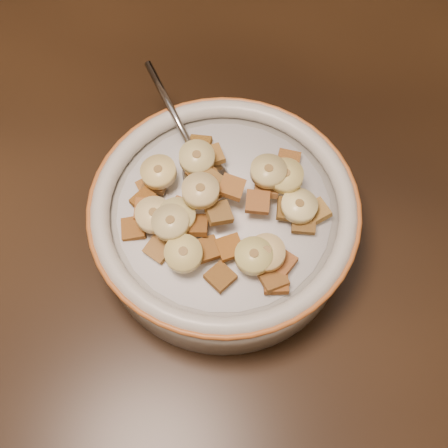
# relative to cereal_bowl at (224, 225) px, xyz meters

# --- Properties ---
(floor) EXTENTS (4.00, 4.50, 0.10)m
(floor) POSITION_rel_cereal_bowl_xyz_m (-0.28, 0.15, -0.83)
(floor) COLOR #422816
(floor) RESTS_ON ground
(cereal_bowl) EXTENTS (0.23, 0.23, 0.05)m
(cereal_bowl) POSITION_rel_cereal_bowl_xyz_m (0.00, 0.00, 0.00)
(cereal_bowl) COLOR beige
(cereal_bowl) RESTS_ON table
(milk) EXTENTS (0.19, 0.19, 0.00)m
(milk) POSITION_rel_cereal_bowl_xyz_m (0.00, 0.00, 0.03)
(milk) COLOR white
(milk) RESTS_ON cereal_bowl
(spoon) EXTENTS (0.06, 0.07, 0.01)m
(spoon) POSITION_rel_cereal_bowl_xyz_m (-0.02, 0.03, 0.03)
(spoon) COLOR #A0A0A0
(spoon) RESTS_ON cereal_bowl
(cereal_square_0) EXTENTS (0.03, 0.03, 0.01)m
(cereal_square_0) POSITION_rel_cereal_bowl_xyz_m (0.05, -0.05, 0.04)
(cereal_square_0) COLOR #945225
(cereal_square_0) RESTS_ON milk
(cereal_square_1) EXTENTS (0.02, 0.02, 0.01)m
(cereal_square_1) POSITION_rel_cereal_bowl_xyz_m (-0.06, -0.02, 0.04)
(cereal_square_1) COLOR brown
(cereal_square_1) RESTS_ON milk
(cereal_square_2) EXTENTS (0.03, 0.03, 0.01)m
(cereal_square_2) POSITION_rel_cereal_bowl_xyz_m (-0.01, 0.01, 0.05)
(cereal_square_2) COLOR brown
(cereal_square_2) RESTS_ON milk
(cereal_square_3) EXTENTS (0.02, 0.02, 0.01)m
(cereal_square_3) POSITION_rel_cereal_bowl_xyz_m (0.03, 0.00, 0.05)
(cereal_square_3) COLOR brown
(cereal_square_3) RESTS_ON milk
(cereal_square_4) EXTENTS (0.02, 0.02, 0.01)m
(cereal_square_4) POSITION_rel_cereal_bowl_xyz_m (0.06, 0.00, 0.04)
(cereal_square_4) COLOR brown
(cereal_square_4) RESTS_ON milk
(cereal_square_5) EXTENTS (0.03, 0.03, 0.01)m
(cereal_square_5) POSITION_rel_cereal_bowl_xyz_m (0.08, 0.01, 0.04)
(cereal_square_5) COLOR olive
(cereal_square_5) RESTS_ON milk
(cereal_square_6) EXTENTS (0.02, 0.02, 0.01)m
(cereal_square_6) POSITION_rel_cereal_bowl_xyz_m (-0.07, -0.01, 0.04)
(cereal_square_6) COLOR #97511D
(cereal_square_6) RESTS_ON milk
(cereal_square_7) EXTENTS (0.02, 0.02, 0.01)m
(cereal_square_7) POSITION_rel_cereal_bowl_xyz_m (0.05, -0.06, 0.03)
(cereal_square_7) COLOR brown
(cereal_square_7) RESTS_ON milk
(cereal_square_8) EXTENTS (0.03, 0.03, 0.01)m
(cereal_square_8) POSITION_rel_cereal_bowl_xyz_m (-0.05, -0.05, 0.03)
(cereal_square_8) COLOR olive
(cereal_square_8) RESTS_ON milk
(cereal_square_9) EXTENTS (0.03, 0.03, 0.01)m
(cereal_square_9) POSITION_rel_cereal_bowl_xyz_m (0.05, -0.06, 0.04)
(cereal_square_9) COLOR brown
(cereal_square_9) RESTS_ON milk
(cereal_square_10) EXTENTS (0.03, 0.03, 0.01)m
(cereal_square_10) POSITION_rel_cereal_bowl_xyz_m (-0.02, 0.03, 0.05)
(cereal_square_10) COLOR brown
(cereal_square_10) RESTS_ON milk
(cereal_square_11) EXTENTS (0.03, 0.03, 0.01)m
(cereal_square_11) POSITION_rel_cereal_bowl_xyz_m (-0.07, -0.00, 0.04)
(cereal_square_11) COLOR brown
(cereal_square_11) RESTS_ON milk
(cereal_square_12) EXTENTS (0.02, 0.02, 0.01)m
(cereal_square_12) POSITION_rel_cereal_bowl_xyz_m (-0.06, 0.02, 0.04)
(cereal_square_12) COLOR brown
(cereal_square_12) RESTS_ON milk
(cereal_square_13) EXTENTS (0.02, 0.02, 0.01)m
(cereal_square_13) POSITION_rel_cereal_bowl_xyz_m (0.01, 0.01, 0.05)
(cereal_square_13) COLOR #995521
(cereal_square_13) RESTS_ON milk
(cereal_square_14) EXTENTS (0.03, 0.03, 0.01)m
(cereal_square_14) POSITION_rel_cereal_bowl_xyz_m (-0.03, -0.02, 0.04)
(cereal_square_14) COLOR brown
(cereal_square_14) RESTS_ON milk
(cereal_square_15) EXTENTS (0.03, 0.03, 0.01)m
(cereal_square_15) POSITION_rel_cereal_bowl_xyz_m (-0.04, -0.01, 0.04)
(cereal_square_15) COLOR #9C6233
(cereal_square_15) RESTS_ON milk
(cereal_square_16) EXTENTS (0.02, 0.02, 0.01)m
(cereal_square_16) POSITION_rel_cereal_bowl_xyz_m (-0.03, 0.06, 0.03)
(cereal_square_16) COLOR brown
(cereal_square_16) RESTS_ON milk
(cereal_square_17) EXTENTS (0.03, 0.03, 0.01)m
(cereal_square_17) POSITION_rel_cereal_bowl_xyz_m (-0.01, 0.01, 0.05)
(cereal_square_17) COLOR brown
(cereal_square_17) RESTS_ON milk
(cereal_square_18) EXTENTS (0.02, 0.02, 0.01)m
(cereal_square_18) POSITION_rel_cereal_bowl_xyz_m (0.05, 0.06, 0.03)
(cereal_square_18) COLOR #924E1E
(cereal_square_18) RESTS_ON milk
(cereal_square_19) EXTENTS (0.03, 0.03, 0.01)m
(cereal_square_19) POSITION_rel_cereal_bowl_xyz_m (0.03, -0.04, 0.04)
(cereal_square_19) COLOR brown
(cereal_square_19) RESTS_ON milk
(cereal_square_20) EXTENTS (0.03, 0.03, 0.01)m
(cereal_square_20) POSITION_rel_cereal_bowl_xyz_m (-0.02, 0.05, 0.04)
(cereal_square_20) COLOR brown
(cereal_square_20) RESTS_ON milk
(cereal_square_21) EXTENTS (0.03, 0.03, 0.01)m
(cereal_square_21) POSITION_rel_cereal_bowl_xyz_m (0.01, -0.06, 0.04)
(cereal_square_21) COLOR brown
(cereal_square_21) RESTS_ON milk
(cereal_square_22) EXTENTS (0.03, 0.03, 0.01)m
(cereal_square_22) POSITION_rel_cereal_bowl_xyz_m (-0.00, -0.02, 0.05)
(cereal_square_22) COLOR brown
(cereal_square_22) RESTS_ON milk
(cereal_square_23) EXTENTS (0.03, 0.03, 0.01)m
(cereal_square_23) POSITION_rel_cereal_bowl_xyz_m (-0.01, -0.04, 0.04)
(cereal_square_23) COLOR brown
(cereal_square_23) RESTS_ON milk
(cereal_square_24) EXTENTS (0.03, 0.03, 0.01)m
(cereal_square_24) POSITION_rel_cereal_bowl_xyz_m (-0.02, 0.00, 0.05)
(cereal_square_24) COLOR brown
(cereal_square_24) RESTS_ON milk
(cereal_square_25) EXTENTS (0.03, 0.03, 0.01)m
(cereal_square_25) POSITION_rel_cereal_bowl_xyz_m (-0.07, 0.01, 0.03)
(cereal_square_25) COLOR #985B25
(cereal_square_25) RESTS_ON milk
(cereal_square_26) EXTENTS (0.02, 0.02, 0.01)m
(cereal_square_26) POSITION_rel_cereal_bowl_xyz_m (0.03, 0.02, 0.04)
(cereal_square_26) COLOR brown
(cereal_square_26) RESTS_ON milk
(cereal_square_27) EXTENTS (0.02, 0.02, 0.01)m
(cereal_square_27) POSITION_rel_cereal_bowl_xyz_m (-0.07, -0.03, 0.03)
(cereal_square_27) COLOR brown
(cereal_square_27) RESTS_ON milk
(cereal_square_28) EXTENTS (0.02, 0.02, 0.01)m
(cereal_square_28) POSITION_rel_cereal_bowl_xyz_m (-0.02, -0.03, 0.05)
(cereal_square_28) COLOR brown
(cereal_square_28) RESTS_ON milk
(cereal_square_29) EXTENTS (0.03, 0.03, 0.01)m
(cereal_square_29) POSITION_rel_cereal_bowl_xyz_m (0.01, -0.04, 0.04)
(cereal_square_29) COLOR brown
(cereal_square_29) RESTS_ON milk
(cereal_square_30) EXTENTS (0.02, 0.02, 0.01)m
(cereal_square_30) POSITION_rel_cereal_bowl_xyz_m (0.07, -0.01, 0.04)
(cereal_square_30) COLOR brown
(cereal_square_30) RESTS_ON milk
(banana_slice_0) EXTENTS (0.03, 0.03, 0.01)m
(banana_slice_0) POSITION_rel_cereal_bowl_xyz_m (-0.04, -0.02, 0.05)
(banana_slice_0) COLOR #F6E982
(banana_slice_0) RESTS_ON milk
(banana_slice_1) EXTENTS (0.04, 0.04, 0.01)m
(banana_slice_1) POSITION_rel_cereal_bowl_xyz_m (-0.03, 0.04, 0.05)
(banana_slice_1) COLOR #E3D680
(banana_slice_1) RESTS_ON milk
(banana_slice_2) EXTENTS (0.04, 0.04, 0.01)m
(banana_slice_2) POSITION_rel_cereal_bowl_xyz_m (0.03, 0.03, 0.06)
(banana_slice_2) COLOR beige
(banana_slice_2) RESTS_ON milk
(banana_slice_3) EXTENTS (0.04, 0.04, 0.01)m
(banana_slice_3) POSITION_rel_cereal_bowl_xyz_m (0.06, 0.00, 0.04)
(banana_slice_3) COLOR #FAEB99
(banana_slice_3) RESTS_ON milk
(banana_slice_4) EXTENTS (0.04, 0.04, 0.01)m
(banana_slice_4) POSITION_rel_cereal_bowl_xyz_m (-0.03, -0.05, 0.05)
(banana_slice_4) COLOR #D4BB7A
(banana_slice_4) RESTS_ON milk
(banana_slice_5) EXTENTS (0.04, 0.04, 0.01)m
(banana_slice_5) POSITION_rel_cereal_bowl_xyz_m (-0.04, -0.03, 0.05)
(banana_slice_5) COLOR beige
(banana_slice_5) RESTS_ON milk
(banana_slice_6) EXTENTS (0.04, 0.04, 0.01)m
(banana_slice_6) POSITION_rel_cereal_bowl_xyz_m (0.04, -0.04, 0.05)
(banana_slice_6) COLOR #E6CA84
(banana_slice_6) RESTS_ON milk
(banana_slice_7) EXTENTS (0.03, 0.03, 0.01)m
(banana_slice_7) POSITION_rel_cereal_bowl_xyz_m (-0.06, -0.02, 0.05)
(banana_slice_7) COLOR #E9D17E
(banana_slice_7) RESTS_ON milk
(banana_slice_8) EXTENTS (0.04, 0.04, 0.01)m
(banana_slice_8) POSITION_rel_cereal_bowl_xyz_m (-0.02, -0.00, 0.06)
(banana_slice_8) COLOR #CFBE7A
(banana_slice_8) RESTS_ON milk
(banana_slice_9) EXTENTS (0.04, 0.04, 0.01)m
(banana_slice_9) POSITION_rel_cereal_bowl_xyz_m (0.03, -0.05, 0.05)
(banana_slice_9) COLOR #CEC56A
(banana_slice_9) RESTS_ON milk
(banana_slice_10) EXTENTS (0.04, 0.04, 0.01)m
(banana_slice_10) POSITION_rel_cereal_bowl_xyz_m (-0.06, 0.02, 0.05)
(banana_slice_10) COLOR #E6D782
(banana_slice_10) RESTS_ON milk
(banana_slice_11) EXTENTS (0.04, 0.04, 0.01)m
(banana_slice_11) POSITION_rel_cereal_bowl_xyz_m (0.05, 0.03, 0.05)
(banana_slice_11) COLOR #D5C869
(banana_slice_11) RESTS_ON milk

